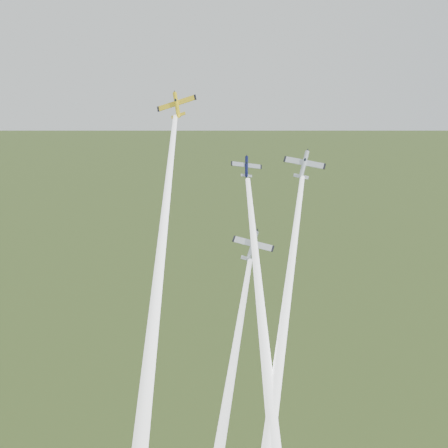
% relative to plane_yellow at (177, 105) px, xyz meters
% --- Properties ---
extents(plane_yellow, '(10.44, 7.34, 9.23)m').
position_rel_plane_yellow_xyz_m(plane_yellow, '(0.00, 0.00, 0.00)').
color(plane_yellow, yellow).
extents(smoke_trail_yellow, '(2.61, 52.11, 48.43)m').
position_rel_plane_yellow_xyz_m(smoke_trail_yellow, '(-0.04, -27.54, -25.46)').
color(smoke_trail_yellow, white).
extents(plane_navy, '(6.65, 6.33, 6.00)m').
position_rel_plane_yellow_xyz_m(plane_navy, '(15.00, -5.45, -12.13)').
color(plane_navy, '#0C0F37').
extents(smoke_trail_navy, '(9.59, 53.84, 50.16)m').
position_rel_plane_yellow_xyz_m(smoke_trail_navy, '(18.74, -33.68, -38.45)').
color(smoke_trail_navy, white).
extents(plane_silver_right, '(10.54, 8.65, 8.07)m').
position_rel_plane_yellow_xyz_m(plane_silver_right, '(26.90, -5.10, -11.66)').
color(plane_silver_right, silver).
extents(smoke_trail_silver_right, '(12.53, 53.23, 49.91)m').
position_rel_plane_yellow_xyz_m(smoke_trail_silver_right, '(21.60, -32.94, -37.85)').
color(smoke_trail_silver_right, white).
extents(plane_silver_low, '(10.50, 8.42, 8.25)m').
position_rel_plane_yellow_xyz_m(plane_silver_low, '(16.44, -12.84, -27.00)').
color(plane_silver_low, silver).
extents(smoke_trail_silver_low, '(10.99, 46.72, 43.74)m').
position_rel_plane_yellow_xyz_m(smoke_trail_silver_low, '(11.92, -37.44, -50.11)').
color(smoke_trail_silver_low, white).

